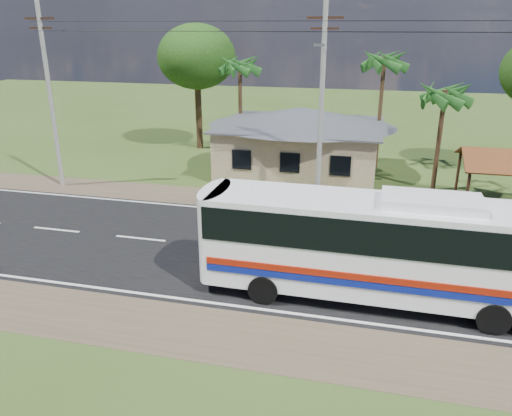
{
  "coord_description": "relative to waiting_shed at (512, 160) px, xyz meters",
  "views": [
    {
      "loc": [
        5.9,
        -19.61,
        9.52
      ],
      "look_at": [
        0.86,
        1.0,
        1.66
      ],
      "focal_mm": 35.0,
      "sensor_mm": 36.0,
      "label": 1
    }
  ],
  "objects": [
    {
      "name": "road",
      "position": [
        -13.0,
        -8.5,
        -2.72
      ],
      "size": [
        120.0,
        16.0,
        0.03
      ],
      "color": "black",
      "rests_on": "ground"
    },
    {
      "name": "palm_mid",
      "position": [
        -7.0,
        7.0,
        4.43
      ],
      "size": [
        2.8,
        2.8,
        8.2
      ],
      "color": "#47301E",
      "rests_on": "ground"
    },
    {
      "name": "ground",
      "position": [
        -13.0,
        -8.5,
        -2.73
      ],
      "size": [
        120.0,
        120.0,
        0.0
      ],
      "primitive_type": "plane",
      "color": "#314B1A",
      "rests_on": "ground"
    },
    {
      "name": "house",
      "position": [
        -12.0,
        4.5,
        -0.09
      ],
      "size": [
        12.4,
        10.0,
        5.0
      ],
      "color": "tan",
      "rests_on": "ground"
    },
    {
      "name": "waiting_shed",
      "position": [
        0.0,
        0.0,
        0.0
      ],
      "size": [
        5.2,
        4.48,
        3.35
      ],
      "color": "#361E13",
      "rests_on": "ground"
    },
    {
      "name": "palm_far",
      "position": [
        -17.0,
        7.5,
        3.95
      ],
      "size": [
        2.8,
        2.8,
        7.7
      ],
      "color": "#47301E",
      "rests_on": "ground"
    },
    {
      "name": "palm_near",
      "position": [
        -3.5,
        2.5,
        2.98
      ],
      "size": [
        2.8,
        2.8,
        6.7
      ],
      "color": "#47301E",
      "rests_on": "ground"
    },
    {
      "name": "motorcycle",
      "position": [
        -5.23,
        -2.27,
        -2.28
      ],
      "size": [
        1.76,
        0.79,
        0.9
      ],
      "primitive_type": "imported",
      "rotation": [
        0.0,
        0.0,
        1.45
      ],
      "color": "black",
      "rests_on": "ground"
    },
    {
      "name": "utility_poles",
      "position": [
        -10.33,
        -2.01,
        3.04
      ],
      "size": [
        32.8,
        2.22,
        11.0
      ],
      "color": "#9E9E99",
      "rests_on": "ground"
    },
    {
      "name": "concrete_barrier",
      "position": [
        -1.0,
        -2.9,
        -2.28
      ],
      "size": [
        7.0,
        0.3,
        0.9
      ],
      "primitive_type": "cube",
      "color": "#9E9E99",
      "rests_on": "ground"
    },
    {
      "name": "tree_behind_house",
      "position": [
        -21.0,
        9.5,
        4.39
      ],
      "size": [
        6.0,
        6.0,
        9.61
      ],
      "color": "#47301E",
      "rests_on": "ground"
    },
    {
      "name": "coach_bus",
      "position": [
        -6.19,
        -11.47,
        -0.38
      ],
      "size": [
        13.26,
        2.97,
        4.11
      ],
      "rotation": [
        0.0,
        0.0,
        -0.01
      ],
      "color": "white",
      "rests_on": "ground"
    }
  ]
}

